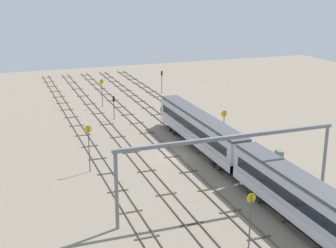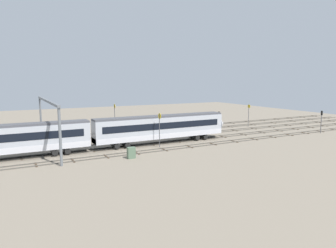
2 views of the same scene
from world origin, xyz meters
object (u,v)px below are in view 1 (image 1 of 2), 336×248
object	(u,v)px
relay_cabinet	(279,157)
train	(305,204)
speed_sign_far_trackside	(89,142)
signal_light_trackside_approach	(162,79)
speed_sign_mid_trackside	(224,125)
signal_light_trackside_departure	(114,104)
overhead_gantry	(230,151)
speed_sign_distant_end	(250,213)
speed_sign_near_foreground	(102,90)

from	to	relation	value
relay_cabinet	train	bearing A→B (deg)	154.65
speed_sign_far_trackside	signal_light_trackside_approach	size ratio (longest dim) A/B	1.26
speed_sign_mid_trackside	signal_light_trackside_departure	xyz separation A→B (m)	(20.14, 10.48, -1.02)
overhead_gantry	speed_sign_far_trackside	size ratio (longest dim) A/B	4.00
signal_light_trackside_approach	relay_cabinet	size ratio (longest dim) A/B	2.91
speed_sign_far_trackside	relay_cabinet	bearing A→B (deg)	-102.87
overhead_gantry	speed_sign_distant_end	xyz separation A→B (m)	(-7.23, 1.62, -2.98)
overhead_gantry	speed_sign_far_trackside	world-z (taller)	overhead_gantry
relay_cabinet	speed_sign_distant_end	bearing A→B (deg)	140.36
speed_sign_near_foreground	speed_sign_mid_trackside	world-z (taller)	speed_sign_mid_trackside
speed_sign_far_trackside	signal_light_trackside_approach	bearing A→B (deg)	-31.15
speed_sign_distant_end	signal_light_trackside_approach	size ratio (longest dim) A/B	1.10
speed_sign_mid_trackside	speed_sign_distant_end	xyz separation A→B (m)	(-23.46, 9.21, -0.37)
overhead_gantry	speed_sign_near_foreground	world-z (taller)	overhead_gantry
speed_sign_mid_trackside	speed_sign_far_trackside	xyz separation A→B (m)	(-1.42, 18.88, 0.12)
speed_sign_near_foreground	signal_light_trackside_departure	world-z (taller)	speed_sign_near_foreground
speed_sign_distant_end	speed_sign_near_foreground	bearing A→B (deg)	1.43
speed_sign_far_trackside	relay_cabinet	size ratio (longest dim) A/B	3.67
overhead_gantry	signal_light_trackside_approach	size ratio (longest dim) A/B	5.04
train	speed_sign_far_trackside	world-z (taller)	speed_sign_far_trackside
speed_sign_distant_end	relay_cabinet	world-z (taller)	speed_sign_distant_end
speed_sign_distant_end	signal_light_trackside_approach	bearing A→B (deg)	-12.24
speed_sign_near_foreground	speed_sign_mid_trackside	xyz separation A→B (m)	(-28.95, -10.52, 0.33)
signal_light_trackside_approach	speed_sign_far_trackside	bearing A→B (deg)	148.85
speed_sign_far_trackside	signal_light_trackside_approach	distance (m)	43.60
speed_sign_distant_end	relay_cabinet	bearing A→B (deg)	-39.64
overhead_gantry	train	bearing A→B (deg)	-142.25
train	speed_sign_distant_end	distance (m)	6.52
train	speed_sign_mid_trackside	xyz separation A→B (m)	(22.42, -2.80, 1.03)
speed_sign_near_foreground	speed_sign_distant_end	bearing A→B (deg)	-178.57
speed_sign_near_foreground	speed_sign_distant_end	world-z (taller)	speed_sign_near_foreground
speed_sign_mid_trackside	relay_cabinet	bearing A→B (deg)	-145.85
overhead_gantry	speed_sign_distant_end	world-z (taller)	overhead_gantry
speed_sign_near_foreground	speed_sign_far_trackside	distance (m)	31.50
speed_sign_mid_trackside	speed_sign_distant_end	size ratio (longest dim) A/B	1.10
train	signal_light_trackside_approach	distance (m)	58.66
speed_sign_mid_trackside	speed_sign_distant_end	distance (m)	25.21
train	speed_sign_distant_end	size ratio (longest dim) A/B	14.53
speed_sign_distant_end	signal_light_trackside_departure	distance (m)	43.63
train	relay_cabinet	size ratio (longest dim) A/B	46.33
speed_sign_far_trackside	overhead_gantry	bearing A→B (deg)	-142.68
speed_sign_far_trackside	speed_sign_mid_trackside	bearing A→B (deg)	-85.70
overhead_gantry	speed_sign_far_trackside	bearing A→B (deg)	37.32
relay_cabinet	speed_sign_near_foreground	bearing A→B (deg)	22.94
speed_sign_near_foreground	signal_light_trackside_departure	distance (m)	8.83
speed_sign_far_trackside	signal_light_trackside_departure	world-z (taller)	speed_sign_far_trackside
speed_sign_near_foreground	speed_sign_distant_end	size ratio (longest dim) A/B	1.02
speed_sign_near_foreground	signal_light_trackside_approach	xyz separation A→B (m)	(6.94, -14.18, -0.27)
speed_sign_far_trackside	relay_cabinet	distance (m)	24.28
signal_light_trackside_departure	speed_sign_near_foreground	bearing A→B (deg)	0.27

